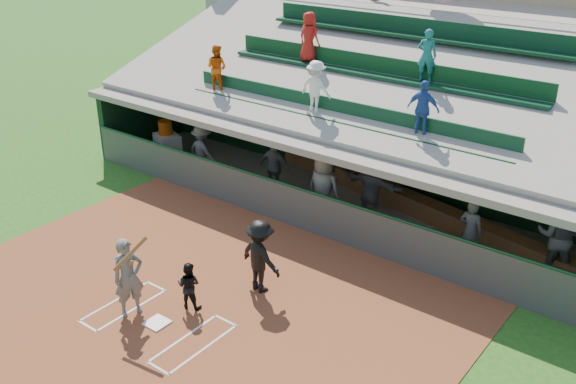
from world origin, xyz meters
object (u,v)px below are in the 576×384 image
Objects in this scene: batter_at_plate at (129,277)px; water_cooler at (165,127)px; catcher at (189,285)px; home_plate at (157,323)px; white_table at (168,146)px.

batter_at_plate is 8.67m from water_cooler.
water_cooler is (-6.64, 5.53, 0.49)m from catcher.
home_plate is at bearing 4.12° from batter_at_plate.
batter_at_plate is 4.43× the size of water_cooler.
white_table is 0.61m from water_cooler.
water_cooler is at bearing -60.42° from catcher.
water_cooler is at bearing 132.46° from batter_at_plate.
home_plate is at bearing -22.63° from white_table.
batter_at_plate is (-0.68, -0.05, 0.84)m from home_plate.
water_cooler is at bearing 135.81° from home_plate.
home_plate is 0.49× the size of white_table.
water_cooler is at bearing -176.36° from white_table.
white_table reaches higher than home_plate.
water_cooler reaches higher than white_table.
batter_at_plate is 1.22m from catcher.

